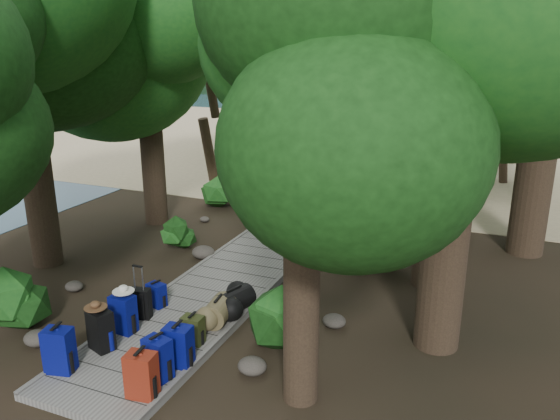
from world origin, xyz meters
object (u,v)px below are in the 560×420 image
at_px(backpack_right_b, 158,356).
at_px(backpack_left_c, 123,312).
at_px(backpack_right_d, 193,328).
at_px(backpack_left_d, 156,294).
at_px(kayak, 288,162).
at_px(duffel_right_black, 234,300).
at_px(duffel_right_khaki, 219,311).
at_px(backpack_right_a, 141,373).
at_px(backpack_right_c, 178,344).
at_px(suitcase_on_boardwalk, 140,303).
at_px(sun_lounger, 432,174).
at_px(backpack_left_b, 100,328).
at_px(backpack_left_a, 59,348).
at_px(lone_suitcase_on_sand, 352,179).

bearing_deg(backpack_right_b, backpack_left_c, 157.27).
bearing_deg(backpack_right_d, backpack_left_d, 144.34).
bearing_deg(kayak, duffel_right_black, -66.33).
height_order(duffel_right_khaki, kayak, duffel_right_khaki).
bearing_deg(backpack_right_d, backpack_left_c, -176.11).
bearing_deg(backpack_right_a, backpack_right_c, 79.50).
xyz_separation_m(backpack_left_c, duffel_right_black, (1.41, 1.37, -0.15)).
relative_size(backpack_left_d, kayak, 0.15).
relative_size(backpack_left_c, backpack_right_c, 1.04).
bearing_deg(backpack_left_c, backpack_right_c, -15.55).
distance_m(suitcase_on_boardwalk, sun_lounger, 12.94).
bearing_deg(backpack_left_b, backpack_right_a, -9.75).
bearing_deg(backpack_left_c, backpack_left_a, -92.27).
bearing_deg(backpack_left_b, backpack_right_c, 23.60).
bearing_deg(backpack_left_b, duffel_right_khaki, 68.23).
relative_size(backpack_left_a, suitcase_on_boardwalk, 1.38).
bearing_deg(duffel_right_khaki, lone_suitcase_on_sand, 83.85).
distance_m(backpack_left_d, backpack_right_d, 1.58).
relative_size(backpack_left_a, backpack_left_c, 1.05).
xyz_separation_m(backpack_left_d, duffel_right_black, (1.45, 0.36, -0.03)).
relative_size(backpack_right_c, backpack_right_d, 1.35).
bearing_deg(kayak, duffel_right_khaki, -67.25).
relative_size(backpack_right_c, duffel_right_black, 1.00).
xyz_separation_m(duffel_right_black, suitcase_on_boardwalk, (-1.44, -0.86, 0.06)).
height_order(backpack_right_b, suitcase_on_boardwalk, backpack_right_b).
height_order(backpack_right_b, duffel_right_black, backpack_right_b).
bearing_deg(backpack_right_b, sun_lounger, 93.14).
relative_size(backpack_left_a, lone_suitcase_on_sand, 1.10).
xyz_separation_m(backpack_right_b, lone_suitcase_on_sand, (-0.33, 11.86, -0.10)).
relative_size(backpack_left_d, backpack_right_b, 0.70).
xyz_separation_m(backpack_left_a, backpack_right_b, (1.46, 0.43, -0.03)).
height_order(backpack_right_a, sun_lounger, backpack_right_a).
distance_m(backpack_left_a, kayak, 14.89).
bearing_deg(sun_lounger, backpack_left_c, -102.24).
height_order(suitcase_on_boardwalk, lone_suitcase_on_sand, lone_suitcase_on_sand).
xyz_separation_m(backpack_right_d, duffel_right_black, (0.13, 1.23, -0.04)).
relative_size(backpack_left_c, lone_suitcase_on_sand, 1.05).
distance_m(backpack_right_c, backpack_right_d, 0.65).
relative_size(backpack_right_d, duffel_right_khaki, 0.79).
height_order(duffel_right_khaki, suitcase_on_boardwalk, suitcase_on_boardwalk).
bearing_deg(backpack_left_a, backpack_right_a, -14.34).
bearing_deg(backpack_right_d, kayak, 103.03).
bearing_deg(kayak, backpack_left_d, -73.11).
xyz_separation_m(backpack_right_a, backpack_right_c, (0.05, 0.86, -0.01)).
bearing_deg(lone_suitcase_on_sand, backpack_right_c, -98.90).
bearing_deg(duffel_right_khaki, backpack_left_d, 167.69).
xyz_separation_m(backpack_right_d, sun_lounger, (2.09, 12.86, -0.05)).
distance_m(backpack_left_b, backpack_left_c, 0.58).
bearing_deg(backpack_left_b, backpack_right_b, 6.35).
bearing_deg(backpack_right_d, backpack_left_a, -136.31).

